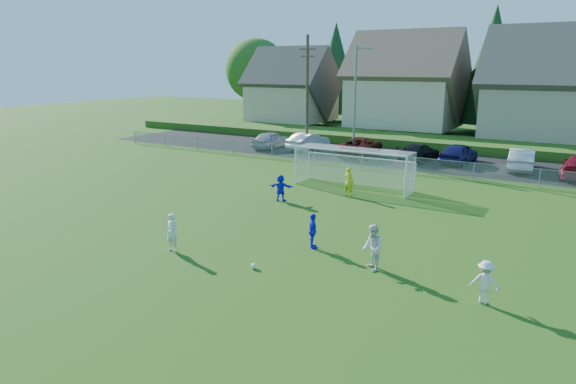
# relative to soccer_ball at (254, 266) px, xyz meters

# --- Properties ---
(ground) EXTENTS (160.00, 160.00, 0.00)m
(ground) POSITION_rel_soccer_ball_xyz_m (-2.21, -1.83, -0.11)
(ground) COLOR #193D0C
(ground) RESTS_ON ground
(asphalt_lot) EXTENTS (60.00, 60.00, 0.00)m
(asphalt_lot) POSITION_rel_soccer_ball_xyz_m (-2.21, 25.67, -0.10)
(asphalt_lot) COLOR black
(asphalt_lot) RESTS_ON ground
(grass_embankment) EXTENTS (70.00, 6.00, 0.80)m
(grass_embankment) POSITION_rel_soccer_ball_xyz_m (-2.21, 33.17, 0.29)
(grass_embankment) COLOR #1E420F
(grass_embankment) RESTS_ON ground
(soccer_ball) EXTENTS (0.22, 0.22, 0.22)m
(soccer_ball) POSITION_rel_soccer_ball_xyz_m (0.00, 0.00, 0.00)
(soccer_ball) COLOR white
(soccer_ball) RESTS_ON ground
(player_white_a) EXTENTS (0.60, 0.41, 1.61)m
(player_white_a) POSITION_rel_soccer_ball_xyz_m (-3.93, -0.19, 0.70)
(player_white_a) COLOR silver
(player_white_a) RESTS_ON ground
(player_white_b) EXTENTS (1.07, 1.09, 1.77)m
(player_white_b) POSITION_rel_soccer_ball_xyz_m (3.87, 2.21, 0.77)
(player_white_b) COLOR silver
(player_white_b) RESTS_ON ground
(player_white_c) EXTENTS (0.96, 0.57, 1.46)m
(player_white_c) POSITION_rel_soccer_ball_xyz_m (8.02, 1.49, 0.62)
(player_white_c) COLOR silver
(player_white_c) RESTS_ON ground
(player_blue_a) EXTENTS (0.78, 0.93, 1.49)m
(player_blue_a) POSITION_rel_soccer_ball_xyz_m (0.82, 3.17, 0.64)
(player_blue_a) COLOR #161AD6
(player_blue_a) RESTS_ON ground
(player_blue_b) EXTENTS (1.47, 0.77, 1.52)m
(player_blue_b) POSITION_rel_soccer_ball_xyz_m (-4.40, 9.00, 0.65)
(player_blue_b) COLOR #161AD6
(player_blue_b) RESTS_ON ground
(goalkeeper) EXTENTS (0.68, 0.50, 1.72)m
(goalkeeper) POSITION_rel_soccer_ball_xyz_m (-1.58, 12.00, 0.75)
(goalkeeper) COLOR #C9D018
(goalkeeper) RESTS_ON ground
(car_a) EXTENTS (2.00, 4.64, 1.56)m
(car_a) POSITION_rel_soccer_ball_xyz_m (-15.15, 24.57, 0.67)
(car_a) COLOR #9C9FA3
(car_a) RESTS_ON ground
(car_b) EXTENTS (2.24, 4.85, 1.54)m
(car_b) POSITION_rel_soccer_ball_xyz_m (-11.72, 25.47, 0.66)
(car_b) COLOR white
(car_b) RESTS_ON ground
(car_c) EXTENTS (3.21, 6.00, 1.60)m
(car_c) POSITION_rel_soccer_ball_xyz_m (-6.49, 25.16, 0.69)
(car_c) COLOR #560F09
(car_c) RESTS_ON ground
(car_d) EXTENTS (2.49, 5.01, 1.40)m
(car_d) POSITION_rel_soccer_ball_xyz_m (-1.52, 25.29, 0.59)
(car_d) COLOR black
(car_d) RESTS_ON ground
(car_e) EXTENTS (2.33, 4.83, 1.59)m
(car_e) POSITION_rel_soccer_ball_xyz_m (1.48, 25.89, 0.68)
(car_e) COLOR #16154A
(car_e) RESTS_ON ground
(car_f) EXTENTS (2.07, 4.94, 1.59)m
(car_f) POSITION_rel_soccer_ball_xyz_m (6.06, 25.46, 0.68)
(car_f) COLOR silver
(car_f) RESTS_ON ground
(soccer_goal) EXTENTS (7.42, 1.90, 2.50)m
(soccer_goal) POSITION_rel_soccer_ball_xyz_m (-2.21, 14.22, 1.52)
(soccer_goal) COLOR white
(soccer_goal) RESTS_ON ground
(chainlink_fence) EXTENTS (52.06, 0.06, 1.20)m
(chainlink_fence) POSITION_rel_soccer_ball_xyz_m (-2.21, 20.17, 0.52)
(chainlink_fence) COLOR gray
(chainlink_fence) RESTS_ON ground
(streetlight) EXTENTS (1.38, 0.18, 9.00)m
(streetlight) POSITION_rel_soccer_ball_xyz_m (-6.65, 24.17, 4.73)
(streetlight) COLOR slate
(streetlight) RESTS_ON ground
(utility_pole) EXTENTS (1.60, 0.26, 10.00)m
(utility_pole) POSITION_rel_soccer_ball_xyz_m (-11.71, 25.17, 5.04)
(utility_pole) COLOR #473321
(utility_pole) RESTS_ON ground
(houses_row) EXTENTS (53.90, 11.45, 13.27)m
(houses_row) POSITION_rel_soccer_ball_xyz_m (-0.23, 40.63, 7.22)
(houses_row) COLOR tan
(houses_row) RESTS_ON ground
(tree_row) EXTENTS (65.98, 12.36, 13.80)m
(tree_row) POSITION_rel_soccer_ball_xyz_m (-1.16, 46.91, 6.80)
(tree_row) COLOR #382616
(tree_row) RESTS_ON ground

